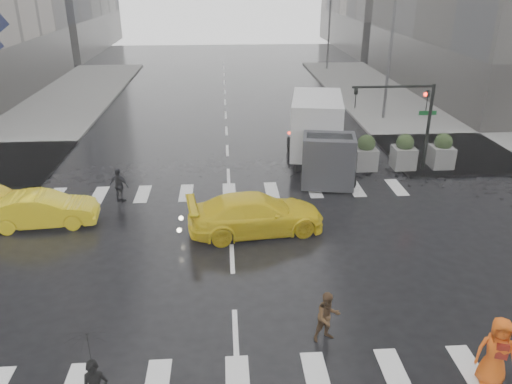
{
  "coord_description": "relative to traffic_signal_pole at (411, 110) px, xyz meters",
  "views": [
    {
      "loc": [
        -0.18,
        -15.42,
        9.31
      ],
      "look_at": [
        0.99,
        2.0,
        1.7
      ],
      "focal_mm": 35.0,
      "sensor_mm": 36.0,
      "label": 1
    }
  ],
  "objects": [
    {
      "name": "ground",
      "position": [
        -9.01,
        -8.01,
        -3.22
      ],
      "size": [
        120.0,
        120.0,
        0.0
      ],
      "primitive_type": "plane",
      "color": "black",
      "rests_on": "ground"
    },
    {
      "name": "sidewalk_ne",
      "position": [
        10.49,
        9.49,
        -3.14
      ],
      "size": [
        35.0,
        35.0,
        0.15
      ],
      "primitive_type": "cube",
      "color": "slate",
      "rests_on": "ground"
    },
    {
      "name": "road_markings",
      "position": [
        -9.01,
        -8.01,
        -3.21
      ],
      "size": [
        18.0,
        48.0,
        0.01
      ],
      "primitive_type": null,
      "color": "silver",
      "rests_on": "ground"
    },
    {
      "name": "traffic_signal_pole",
      "position": [
        0.0,
        0.0,
        0.0
      ],
      "size": [
        4.45,
        0.42,
        4.5
      ],
      "color": "black",
      "rests_on": "ground"
    },
    {
      "name": "street_lamp_near",
      "position": [
        1.86,
        9.99,
        1.73
      ],
      "size": [
        2.15,
        0.22,
        9.0
      ],
      "color": "#59595B",
      "rests_on": "ground"
    },
    {
      "name": "street_lamp_far",
      "position": [
        1.86,
        29.99,
        1.73
      ],
      "size": [
        2.15,
        0.22,
        9.0
      ],
      "color": "#59595B",
      "rests_on": "ground"
    },
    {
      "name": "planter_west",
      "position": [
        -2.01,
        0.19,
        -2.23
      ],
      "size": [
        1.1,
        1.1,
        1.8
      ],
      "color": "slate",
      "rests_on": "ground"
    },
    {
      "name": "planter_mid",
      "position": [
        -0.01,
        0.19,
        -2.23
      ],
      "size": [
        1.1,
        1.1,
        1.8
      ],
      "color": "slate",
      "rests_on": "ground"
    },
    {
      "name": "planter_east",
      "position": [
        1.99,
        0.19,
        -2.23
      ],
      "size": [
        1.1,
        1.1,
        1.8
      ],
      "color": "slate",
      "rests_on": "ground"
    },
    {
      "name": "pedestrian_black",
      "position": [
        -12.18,
        -14.81,
        -1.59
      ],
      "size": [
        1.02,
        1.04,
        2.43
      ],
      "rotation": [
        0.0,
        0.0,
        0.07
      ],
      "color": "black",
      "rests_on": "ground"
    },
    {
      "name": "pedestrian_brown",
      "position": [
        -6.49,
        -12.49,
        -2.46
      ],
      "size": [
        0.86,
        0.75,
        1.51
      ],
      "primitive_type": "imported",
      "rotation": [
        0.0,
        0.0,
        0.27
      ],
      "color": "#4D331B",
      "rests_on": "ground"
    },
    {
      "name": "pedestrian_orange",
      "position": [
        -2.75,
        -14.35,
        -2.26
      ],
      "size": [
        1.07,
        0.87,
        1.9
      ],
      "rotation": [
        0.0,
        0.0,
        -0.33
      ],
      "color": "#E35610",
      "rests_on": "ground"
    },
    {
      "name": "pedestrian_far_a",
      "position": [
        -13.85,
        -2.77,
        -2.43
      ],
      "size": [
        1.07,
        0.89,
        1.57
      ],
      "primitive_type": "imported",
      "rotation": [
        0.0,
        0.0,
        2.71
      ],
      "color": "black",
      "rests_on": "ground"
    },
    {
      "name": "pedestrian_far_b",
      "position": [
        -3.92,
        -1.23,
        -2.4
      ],
      "size": [
        1.17,
        0.83,
        1.64
      ],
      "primitive_type": "imported",
      "rotation": [
        0.0,
        0.0,
        2.89
      ],
      "color": "black",
      "rests_on": "ground"
    },
    {
      "name": "taxi_mid",
      "position": [
        -16.49,
        -4.9,
        -2.52
      ],
      "size": [
        4.32,
        1.87,
        1.38
      ],
      "primitive_type": "imported",
      "rotation": [
        0.0,
        0.0,
        1.67
      ],
      "color": "yellow",
      "rests_on": "ground"
    },
    {
      "name": "taxi_rear",
      "position": [
        -8.01,
        -6.01,
        -2.45
      ],
      "size": [
        4.96,
        2.83,
        1.54
      ],
      "primitive_type": "imported",
      "rotation": [
        0.0,
        0.0,
        1.72
      ],
      "color": "yellow",
      "rests_on": "ground"
    },
    {
      "name": "box_truck",
      "position": [
        -4.33,
        0.78,
        -1.31
      ],
      "size": [
        2.52,
        6.71,
        3.57
      ],
      "rotation": [
        0.0,
        0.0,
        -0.18
      ],
      "color": "silver",
      "rests_on": "ground"
    }
  ]
}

